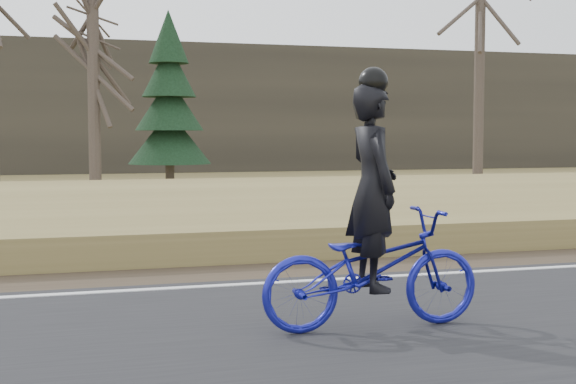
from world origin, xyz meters
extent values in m
cube|color=#473A2B|center=(0.00, 1.20, 0.02)|extent=(120.00, 1.60, 0.04)
cube|color=olive|center=(0.00, 4.20, 0.22)|extent=(120.00, 5.00, 0.44)
cube|color=slate|center=(0.00, 8.00, 0.23)|extent=(120.00, 3.00, 0.45)
cube|color=black|center=(0.00, 8.00, 0.52)|extent=(120.00, 2.40, 0.14)
cube|color=brown|center=(0.00, 7.28, 0.67)|extent=(120.00, 0.07, 0.15)
cube|color=brown|center=(0.00, 8.72, 0.67)|extent=(120.00, 0.07, 0.15)
cube|color=#383328|center=(0.00, 30.00, 3.00)|extent=(120.00, 4.00, 6.00)
imported|color=navy|center=(-4.48, -2.14, 0.59)|extent=(2.04, 0.72, 1.07)
imported|color=black|center=(-4.48, -2.14, 1.32)|extent=(0.44, 0.67, 1.83)
sphere|color=black|center=(-4.48, -2.14, 2.26)|extent=(0.26, 0.26, 0.26)
cylinder|color=#4D4139|center=(-6.00, 15.01, 3.41)|extent=(0.36, 0.36, 6.81)
cylinder|color=#4D4139|center=(7.00, 16.08, 4.77)|extent=(0.36, 0.36, 9.54)
cylinder|color=#4D4139|center=(-3.63, 16.53, 0.57)|extent=(0.28, 0.28, 1.14)
cone|color=#16311B|center=(-3.63, 16.53, 1.69)|extent=(2.60, 2.60, 1.66)
cone|color=#16311B|center=(-3.63, 16.53, 2.73)|extent=(2.15, 2.15, 1.66)
cone|color=#16311B|center=(-3.63, 16.53, 3.78)|extent=(1.70, 1.70, 1.66)
cone|color=#16311B|center=(-3.63, 16.53, 4.83)|extent=(1.25, 1.25, 1.66)
camera|label=1|loc=(-7.21, -8.72, 1.80)|focal=50.00mm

